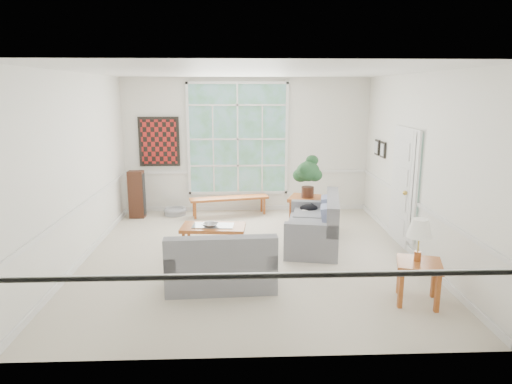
% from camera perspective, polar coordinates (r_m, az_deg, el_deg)
% --- Properties ---
extents(floor, '(5.50, 6.00, 0.01)m').
position_cam_1_polar(floor, '(7.76, -0.69, -7.96)').
color(floor, beige).
rests_on(floor, ground).
extents(ceiling, '(5.50, 6.00, 0.02)m').
position_cam_1_polar(ceiling, '(7.27, -0.75, 14.81)').
color(ceiling, white).
rests_on(ceiling, ground).
extents(wall_back, '(5.50, 0.02, 3.00)m').
position_cam_1_polar(wall_back, '(10.33, -1.18, 5.83)').
color(wall_back, white).
rests_on(wall_back, ground).
extents(wall_front, '(5.50, 0.02, 3.00)m').
position_cam_1_polar(wall_front, '(4.44, 0.36, -3.37)').
color(wall_front, white).
rests_on(wall_front, ground).
extents(wall_left, '(0.02, 6.00, 3.00)m').
position_cam_1_polar(wall_left, '(7.79, -21.40, 2.73)').
color(wall_left, white).
rests_on(wall_left, ground).
extents(wall_right, '(0.02, 6.00, 3.00)m').
position_cam_1_polar(wall_right, '(7.93, 19.59, 3.03)').
color(wall_right, white).
rests_on(wall_right, ground).
extents(window_back, '(2.30, 0.08, 2.40)m').
position_cam_1_polar(window_back, '(10.28, -2.30, 6.63)').
color(window_back, white).
rests_on(window_back, wall_back).
extents(entry_door, '(0.08, 0.90, 2.10)m').
position_cam_1_polar(entry_door, '(8.55, 17.66, 0.74)').
color(entry_door, white).
rests_on(entry_door, floor).
extents(door_sidelight, '(0.08, 0.26, 1.90)m').
position_cam_1_polar(door_sidelight, '(7.95, 19.22, 0.51)').
color(door_sidelight, white).
rests_on(door_sidelight, wall_right).
extents(wall_art, '(0.90, 0.06, 1.10)m').
position_cam_1_polar(wall_art, '(10.42, -12.02, 6.17)').
color(wall_art, '#581412').
rests_on(wall_art, wall_back).
extents(wall_frame_near, '(0.04, 0.26, 0.32)m').
position_cam_1_polar(wall_frame_near, '(9.54, 15.54, 5.11)').
color(wall_frame_near, black).
rests_on(wall_frame_near, wall_right).
extents(wall_frame_far, '(0.04, 0.26, 0.32)m').
position_cam_1_polar(wall_frame_far, '(9.92, 14.85, 5.42)').
color(wall_frame_far, black).
rests_on(wall_frame_far, wall_right).
extents(loveseat_right, '(1.18, 1.83, 0.91)m').
position_cam_1_polar(loveseat_right, '(8.14, 7.11, -3.63)').
color(loveseat_right, slate).
rests_on(loveseat_right, floor).
extents(loveseat_front, '(1.55, 0.86, 0.82)m').
position_cam_1_polar(loveseat_front, '(6.49, -4.40, -8.30)').
color(loveseat_front, slate).
rests_on(loveseat_front, floor).
extents(coffee_table, '(1.15, 0.69, 0.41)m').
position_cam_1_polar(coffee_table, '(8.06, -5.33, -5.63)').
color(coffee_table, '#A45120').
rests_on(coffee_table, floor).
extents(pewter_bowl, '(0.43, 0.43, 0.08)m').
position_cam_1_polar(pewter_bowl, '(7.93, -5.74, -4.08)').
color(pewter_bowl, gray).
rests_on(pewter_bowl, coffee_table).
extents(window_bench, '(1.77, 0.70, 0.41)m').
position_cam_1_polar(window_bench, '(10.13, -3.35, -1.80)').
color(window_bench, '#A45120').
rests_on(window_bench, floor).
extents(end_table, '(0.80, 0.80, 0.62)m').
position_cam_1_polar(end_table, '(9.30, 6.20, -2.47)').
color(end_table, '#A45120').
rests_on(end_table, floor).
extents(houseplant, '(0.70, 0.70, 0.86)m').
position_cam_1_polar(houseplant, '(9.10, 6.51, 1.97)').
color(houseplant, '#1F4725').
rests_on(houseplant, end_table).
extents(side_table, '(0.69, 0.69, 0.56)m').
position_cam_1_polar(side_table, '(6.40, 19.58, -10.58)').
color(side_table, '#A45120').
rests_on(side_table, floor).
extents(table_lamp, '(0.44, 0.44, 0.56)m').
position_cam_1_polar(table_lamp, '(6.24, 19.68, -5.69)').
color(table_lamp, white).
rests_on(table_lamp, side_table).
extents(pet_bed, '(0.56, 0.56, 0.15)m').
position_cam_1_polar(pet_bed, '(10.35, -10.07, -2.40)').
color(pet_bed, gray).
rests_on(pet_bed, floor).
extents(floor_speaker, '(0.33, 0.26, 1.03)m').
position_cam_1_polar(floor_speaker, '(10.21, -14.69, -0.29)').
color(floor_speaker, '#3C1E13').
rests_on(floor_speaker, floor).
extents(cat, '(0.37, 0.28, 0.16)m').
position_cam_1_polar(cat, '(8.69, 6.60, -1.94)').
color(cat, black).
rests_on(cat, loveseat_right).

